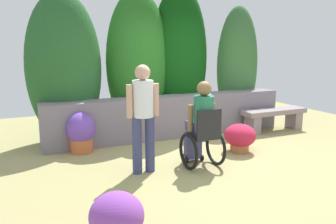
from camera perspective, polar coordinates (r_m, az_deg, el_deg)
ground_plane at (r=5.76m, az=7.49°, el=-7.93°), size 10.01×10.01×0.00m
stone_retaining_wall at (r=7.07m, az=0.42°, el=-0.72°), size 5.01×0.45×0.84m
hedge_backdrop at (r=7.32m, az=-3.62°, el=7.88°), size 5.12×1.00×3.11m
stone_bench at (r=7.90m, az=16.96°, el=-0.71°), size 1.50×0.39×0.48m
person_in_wheelchair at (r=5.32m, az=5.50°, el=-2.49°), size 0.53×0.66×1.33m
person_standing_companion at (r=5.00m, az=-4.11°, el=0.05°), size 0.49×0.30×1.58m
flower_pot_purple_near at (r=6.25m, az=11.68°, el=-4.03°), size 0.56×0.56×0.50m
flower_pot_terracotta_by_wall at (r=3.34m, az=-8.38°, el=-17.03°), size 0.50×0.50×0.55m
flower_pot_red_accent at (r=6.25m, az=-14.04°, el=-3.31°), size 0.49×0.49×0.71m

